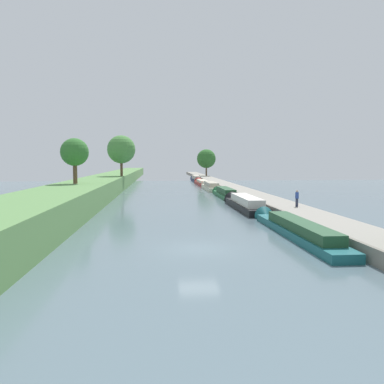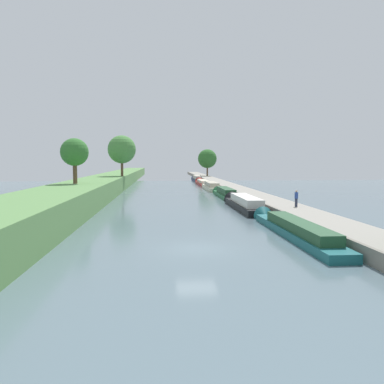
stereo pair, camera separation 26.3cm
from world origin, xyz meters
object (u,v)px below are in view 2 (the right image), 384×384
(narrowboat_red, at_px, (202,183))
(narrowboat_navy, at_px, (197,179))
(narrowboat_black, at_px, (243,203))
(mooring_bollard_far, at_px, (200,176))
(person_walking, at_px, (296,198))
(narrowboat_cream, at_px, (211,186))
(narrowboat_green, at_px, (224,193))
(narrowboat_teal, at_px, (292,228))

(narrowboat_red, relative_size, narrowboat_navy, 1.00)
(narrowboat_black, relative_size, narrowboat_navy, 0.91)
(narrowboat_red, xyz_separation_m, mooring_bollard_far, (1.95, 23.32, 0.64))
(narrowboat_red, relative_size, person_walking, 9.29)
(narrowboat_cream, bearing_deg, narrowboat_black, -89.90)
(narrowboat_red, height_order, mooring_bollard_far, mooring_bollard_far)
(narrowboat_black, xyz_separation_m, narrowboat_cream, (-0.05, 27.92, -0.00))
(narrowboat_cream, distance_m, narrowboat_navy, 30.78)
(narrowboat_black, bearing_deg, narrowboat_green, 89.08)
(narrowboat_cream, xyz_separation_m, person_walking, (4.05, -33.82, 1.15))
(narrowboat_green, distance_m, narrowboat_cream, 13.85)
(narrowboat_black, xyz_separation_m, narrowboat_navy, (0.22, 58.69, -0.01))
(narrowboat_green, relative_size, mooring_bollard_far, 29.22)
(narrowboat_teal, distance_m, narrowboat_black, 15.32)
(narrowboat_green, distance_m, person_walking, 20.36)
(narrowboat_cream, distance_m, person_walking, 34.08)
(narrowboat_teal, height_order, narrowboat_navy, narrowboat_navy)
(narrowboat_navy, relative_size, mooring_bollard_far, 34.12)
(narrowboat_cream, bearing_deg, narrowboat_green, -88.86)
(narrowboat_red, xyz_separation_m, person_walking, (3.96, -48.66, 1.29))
(narrowboat_navy, height_order, person_walking, person_walking)
(narrowboat_teal, distance_m, person_walking, 10.22)
(narrowboat_cream, relative_size, narrowboat_red, 0.82)
(narrowboat_green, distance_m, mooring_bollard_far, 52.04)
(narrowboat_navy, bearing_deg, narrowboat_red, -90.65)
(narrowboat_teal, bearing_deg, narrowboat_black, 90.92)
(narrowboat_red, distance_m, person_walking, 48.84)
(narrowboat_green, relative_size, narrowboat_cream, 1.03)
(narrowboat_navy, xyz_separation_m, mooring_bollard_far, (1.77, 7.39, 0.51))
(narrowboat_green, relative_size, person_walking, 7.92)
(narrowboat_teal, bearing_deg, narrowboat_red, 90.20)
(narrowboat_cream, distance_m, narrowboat_red, 14.85)
(narrowboat_cream, relative_size, mooring_bollard_far, 28.26)
(narrowboat_black, distance_m, narrowboat_red, 42.76)
(narrowboat_green, distance_m, narrowboat_red, 28.69)
(narrowboat_black, height_order, narrowboat_red, narrowboat_black)
(narrowboat_green, height_order, narrowboat_navy, narrowboat_navy)
(narrowboat_green, distance_m, narrowboat_navy, 44.62)
(narrowboat_navy, bearing_deg, narrowboat_teal, -89.98)
(narrowboat_green, xyz_separation_m, narrowboat_red, (-0.19, 28.69, -0.10))
(narrowboat_navy, bearing_deg, narrowboat_cream, -90.50)
(narrowboat_teal, relative_size, narrowboat_green, 1.22)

